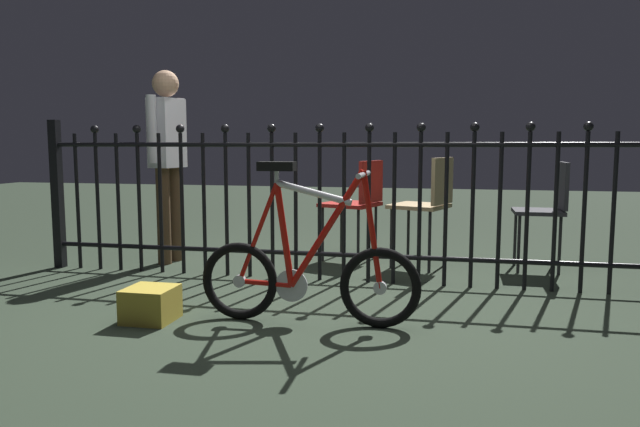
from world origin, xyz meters
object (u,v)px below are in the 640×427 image
at_px(bicycle, 308,271).
at_px(display_crate, 151,304).
at_px(chair_charcoal, 548,204).
at_px(person_visitor, 167,150).
at_px(chair_red, 358,198).
at_px(chair_tan, 428,199).

xyz_separation_m(bicycle, display_crate, (-0.86, -0.14, -0.20)).
xyz_separation_m(chair_charcoal, person_visitor, (-3.00, -0.32, 0.41)).
distance_m(chair_red, display_crate, 2.19).
distance_m(chair_tan, chair_charcoal, 0.91).
bearing_deg(display_crate, chair_red, 66.55).
relative_size(chair_charcoal, person_visitor, 0.54).
relative_size(chair_charcoal, display_crate, 3.23).
bearing_deg(chair_charcoal, chair_red, 176.73).
distance_m(chair_red, chair_charcoal, 1.49).
xyz_separation_m(chair_tan, display_crate, (-1.44, -1.78, -0.45)).
xyz_separation_m(chair_red, chair_charcoal, (1.49, -0.09, -0.01)).
height_order(chair_red, display_crate, chair_red).
distance_m(chair_tan, person_visitor, 2.14).
bearing_deg(chair_red, person_visitor, -164.87).
bearing_deg(person_visitor, chair_red, 15.13).
relative_size(person_visitor, display_crate, 6.02).
relative_size(chair_red, chair_tan, 0.96).
height_order(person_visitor, display_crate, person_visitor).
bearing_deg(chair_tan, person_visitor, -174.24).
height_order(bicycle, display_crate, bicycle).
xyz_separation_m(bicycle, person_visitor, (-1.52, 1.42, 0.64)).
bearing_deg(bicycle, chair_tan, 70.48).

